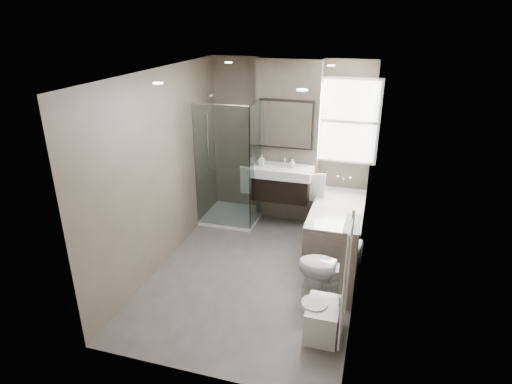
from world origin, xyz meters
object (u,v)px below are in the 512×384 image
at_px(vanity, 282,182).
at_px(bidet, 322,319).
at_px(bathtub, 337,223).
at_px(toilet, 328,268).

height_order(vanity, bidet, vanity).
distance_m(vanity, bidet, 2.69).
distance_m(vanity, bathtub, 1.07).
relative_size(vanity, bidet, 1.93).
bearing_deg(toilet, bathtub, -174.35).
bearing_deg(vanity, toilet, -60.37).
bearing_deg(bathtub, bidet, -87.57).
height_order(bathtub, toilet, toilet).
bearing_deg(bidet, vanity, 112.61).
relative_size(vanity, bathtub, 0.59).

